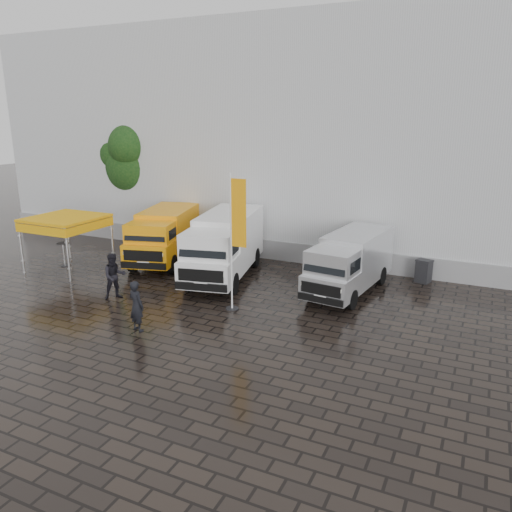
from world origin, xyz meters
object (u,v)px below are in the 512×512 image
at_px(van_white, 224,247).
at_px(cocktail_table, 64,255).
at_px(van_silver, 350,264).
at_px(person_tent, 114,276).
at_px(canopy_tent, 65,220).
at_px(wheelie_bin, 424,271).
at_px(van_yellow, 164,237).
at_px(person_front, 136,306).
at_px(flagpole, 235,235).

relative_size(van_white, cocktail_table, 5.60).
bearing_deg(van_silver, person_tent, -143.57).
relative_size(canopy_tent, wheelie_bin, 3.00).
height_order(van_yellow, canopy_tent, van_yellow).
bearing_deg(canopy_tent, van_white, 15.78).
xyz_separation_m(canopy_tent, cocktail_table, (-0.59, 0.29, -1.85)).
relative_size(canopy_tent, person_tent, 1.65).
relative_size(cocktail_table, wheelie_bin, 1.13).
distance_m(van_white, cocktail_table, 8.34).
distance_m(van_silver, person_front, 9.01).
distance_m(wheelie_bin, person_tent, 13.49).
xyz_separation_m(van_yellow, wheelie_bin, (12.43, 2.26, -0.79)).
distance_m(canopy_tent, person_tent, 5.47).
distance_m(flagpole, cocktail_table, 10.82).
bearing_deg(van_yellow, canopy_tent, -154.92).
distance_m(van_white, van_silver, 5.77).
xyz_separation_m(wheelie_bin, person_front, (-8.35, -9.72, 0.39)).
height_order(van_yellow, wheelie_bin, van_yellow).
distance_m(van_white, wheelie_bin, 9.08).
xyz_separation_m(van_silver, person_front, (-5.64, -7.03, -0.32)).
bearing_deg(wheelie_bin, person_front, -114.30).
bearing_deg(van_yellow, van_white, -28.57).
relative_size(van_yellow, wheelie_bin, 5.44).
height_order(flagpole, wheelie_bin, flagpole).
xyz_separation_m(van_white, flagpole, (2.34, -3.37, 1.53)).
xyz_separation_m(van_yellow, flagpole, (6.31, -4.29, 1.66)).
bearing_deg(flagpole, canopy_tent, 172.79).
bearing_deg(person_tent, van_silver, -21.98).
xyz_separation_m(van_white, person_front, (0.10, -6.55, -0.53)).
bearing_deg(person_front, van_silver, -112.49).
bearing_deg(van_yellow, van_silver, -18.15).
xyz_separation_m(van_white, person_tent, (-2.74, -4.34, -0.49)).
bearing_deg(canopy_tent, person_front, -30.18).
bearing_deg(cocktail_table, van_yellow, 33.62).
bearing_deg(cocktail_table, canopy_tent, -26.49).
distance_m(van_yellow, cocktail_table, 5.01).
xyz_separation_m(van_yellow, van_silver, (9.71, -0.44, -0.08)).
relative_size(person_front, person_tent, 0.96).
bearing_deg(person_front, cocktail_table, -13.66).
xyz_separation_m(wheelie_bin, person_tent, (-11.20, -7.51, 0.43)).
bearing_deg(person_tent, flagpole, -40.76).
relative_size(van_yellow, canopy_tent, 1.82).
bearing_deg(cocktail_table, flagpole, -8.39).
bearing_deg(flagpole, person_front, -125.16).
xyz_separation_m(van_white, van_silver, (5.74, 0.48, -0.21)).
distance_m(canopy_tent, cocktail_table, 1.96).
distance_m(van_silver, flagpole, 5.42).
relative_size(canopy_tent, cocktail_table, 2.64).
xyz_separation_m(flagpole, wheelie_bin, (6.11, 6.54, -2.45)).
xyz_separation_m(van_white, cocktail_table, (-8.10, -1.83, -0.85)).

